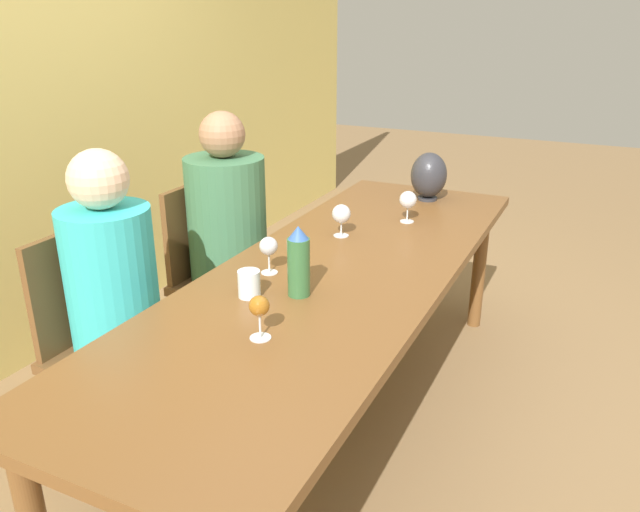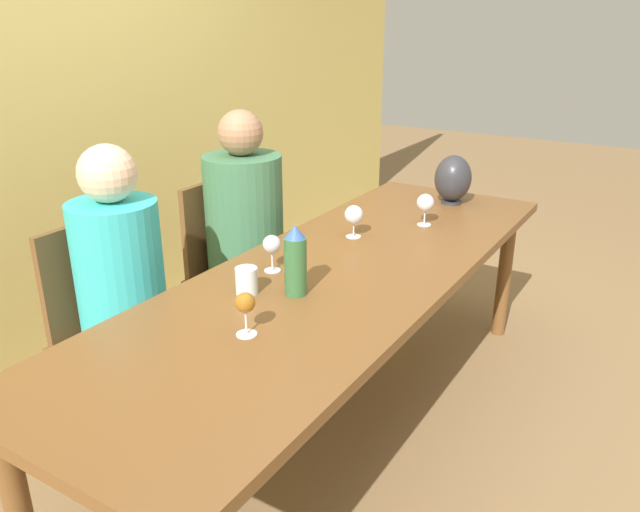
# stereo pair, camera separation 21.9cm
# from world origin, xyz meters

# --- Properties ---
(ground_plane) EXTENTS (14.00, 14.00, 0.00)m
(ground_plane) POSITION_xyz_m (0.00, 0.00, 0.00)
(ground_plane) COLOR olive
(wall_back) EXTENTS (7.00, 0.06, 2.80)m
(wall_back) POSITION_xyz_m (0.00, 1.60, 1.40)
(wall_back) COLOR #E0CC70
(wall_back) RESTS_ON ground_plane
(dining_table) EXTENTS (2.57, 0.83, 0.72)m
(dining_table) POSITION_xyz_m (0.00, 0.00, 0.65)
(dining_table) COLOR brown
(dining_table) RESTS_ON ground_plane
(water_bottle) EXTENTS (0.08, 0.08, 0.25)m
(water_bottle) POSITION_xyz_m (-0.27, 0.02, 0.84)
(water_bottle) COLOR #336638
(water_bottle) RESTS_ON dining_table
(water_tumbler) EXTENTS (0.08, 0.08, 0.09)m
(water_tumbler) POSITION_xyz_m (-0.35, 0.16, 0.77)
(water_tumbler) COLOR silver
(water_tumbler) RESTS_ON dining_table
(vase) EXTENTS (0.18, 0.18, 0.24)m
(vase) POSITION_xyz_m (1.05, -0.04, 0.85)
(vase) COLOR #2D2D33
(vase) RESTS_ON dining_table
(wine_glass_0) EXTENTS (0.07, 0.07, 0.14)m
(wine_glass_0) POSITION_xyz_m (-0.15, 0.21, 0.82)
(wine_glass_0) COLOR silver
(wine_glass_0) RESTS_ON dining_table
(wine_glass_1) EXTENTS (0.08, 0.08, 0.14)m
(wine_glass_1) POSITION_xyz_m (0.34, 0.13, 0.82)
(wine_glass_1) COLOR silver
(wine_glass_1) RESTS_ON dining_table
(wine_glass_2) EXTENTS (0.08, 0.08, 0.15)m
(wine_glass_2) POSITION_xyz_m (0.65, -0.06, 0.83)
(wine_glass_2) COLOR silver
(wine_glass_2) RESTS_ON dining_table
(wine_glass_3) EXTENTS (0.06, 0.06, 0.14)m
(wine_glass_3) POSITION_xyz_m (-0.59, -0.02, 0.82)
(wine_glass_3) COLOR silver
(wine_glass_3) RESTS_ON dining_table
(chair_near) EXTENTS (0.44, 0.44, 0.88)m
(chair_near) POSITION_xyz_m (-0.46, 0.75, 0.47)
(chair_near) COLOR brown
(chair_near) RESTS_ON ground_plane
(chair_far) EXTENTS (0.44, 0.44, 0.88)m
(chair_far) POSITION_xyz_m (0.28, 0.75, 0.47)
(chair_far) COLOR brown
(chair_far) RESTS_ON ground_plane
(person_near) EXTENTS (0.32, 0.32, 1.20)m
(person_near) POSITION_xyz_m (-0.46, 0.66, 0.65)
(person_near) COLOR #2D2D38
(person_near) RESTS_ON ground_plane
(person_far) EXTENTS (0.36, 0.36, 1.23)m
(person_far) POSITION_xyz_m (0.28, 0.66, 0.65)
(person_far) COLOR #2D2D38
(person_far) RESTS_ON ground_plane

